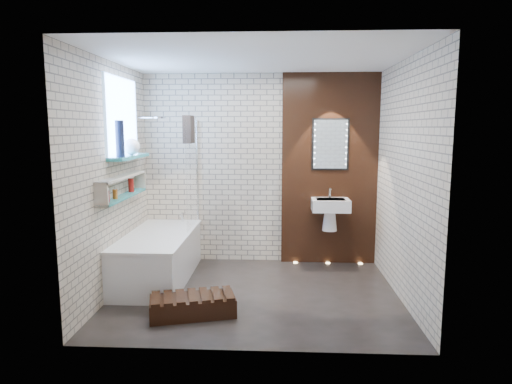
# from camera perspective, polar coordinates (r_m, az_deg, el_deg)

# --- Properties ---
(ground) EXTENTS (3.20, 3.20, 0.00)m
(ground) POSITION_cam_1_polar(r_m,az_deg,el_deg) (5.19, -0.09, -12.92)
(ground) COLOR black
(ground) RESTS_ON ground
(room_shell) EXTENTS (3.24, 3.20, 2.60)m
(room_shell) POSITION_cam_1_polar(r_m,az_deg,el_deg) (4.87, -0.09, 1.49)
(room_shell) COLOR #BFAF98
(room_shell) RESTS_ON ground
(walnut_panel) EXTENTS (1.30, 0.06, 2.60)m
(walnut_panel) POSITION_cam_1_polar(r_m,az_deg,el_deg) (6.17, 9.39, 2.81)
(walnut_panel) COLOR black
(walnut_panel) RESTS_ON ground
(clerestory_window) EXTENTS (0.18, 1.00, 0.94)m
(clerestory_window) POSITION_cam_1_polar(r_m,az_deg,el_deg) (5.49, -16.65, 8.20)
(clerestory_window) COLOR #7FADE0
(clerestory_window) RESTS_ON room_shell
(display_niche) EXTENTS (0.14, 1.30, 0.26)m
(display_niche) POSITION_cam_1_polar(r_m,az_deg,el_deg) (5.33, -16.66, 0.65)
(display_niche) COLOR teal
(display_niche) RESTS_ON room_shell
(bathtub) EXTENTS (0.79, 1.74, 0.70)m
(bathtub) POSITION_cam_1_polar(r_m,az_deg,el_deg) (5.71, -12.35, -8.04)
(bathtub) COLOR white
(bathtub) RESTS_ON ground
(bath_screen) EXTENTS (0.01, 0.78, 1.40)m
(bath_screen) POSITION_cam_1_polar(r_m,az_deg,el_deg) (5.86, -8.17, 2.36)
(bath_screen) COLOR white
(bath_screen) RESTS_ON bathtub
(towel) EXTENTS (0.10, 0.26, 0.34)m
(towel) POSITION_cam_1_polar(r_m,az_deg,el_deg) (5.66, -8.62, 7.92)
(towel) COLOR black
(towel) RESTS_ON bath_screen
(shower_head) EXTENTS (0.18, 0.18, 0.02)m
(shower_head) POSITION_cam_1_polar(r_m,az_deg,el_deg) (5.99, -12.30, 9.28)
(shower_head) COLOR silver
(shower_head) RESTS_ON room_shell
(washbasin) EXTENTS (0.50, 0.36, 0.58)m
(washbasin) POSITION_cam_1_polar(r_m,az_deg,el_deg) (6.04, 9.48, -2.20)
(washbasin) COLOR white
(washbasin) RESTS_ON walnut_panel
(led_mirror) EXTENTS (0.50, 0.02, 0.70)m
(led_mirror) POSITION_cam_1_polar(r_m,az_deg,el_deg) (6.11, 9.50, 6.04)
(led_mirror) COLOR black
(led_mirror) RESTS_ON walnut_panel
(walnut_step) EXTENTS (0.91, 0.58, 0.19)m
(walnut_step) POSITION_cam_1_polar(r_m,az_deg,el_deg) (4.66, -8.11, -14.28)
(walnut_step) COLOR black
(walnut_step) RESTS_ON ground
(niche_bottles) EXTENTS (0.07, 0.83, 0.17)m
(niche_bottles) POSITION_cam_1_polar(r_m,az_deg,el_deg) (5.30, -16.76, 0.29)
(niche_bottles) COLOR maroon
(niche_bottles) RESTS_ON display_niche
(sill_vases) EXTENTS (0.20, 0.53, 0.40)m
(sill_vases) POSITION_cam_1_polar(r_m,az_deg,el_deg) (5.41, -16.09, 5.91)
(sill_vases) COLOR white
(sill_vases) RESTS_ON clerestory_window
(floor_uplights) EXTENTS (0.96, 0.06, 0.01)m
(floor_uplights) POSITION_cam_1_polar(r_m,az_deg,el_deg) (6.35, 9.18, -8.96)
(floor_uplights) COLOR #FFD899
(floor_uplights) RESTS_ON ground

